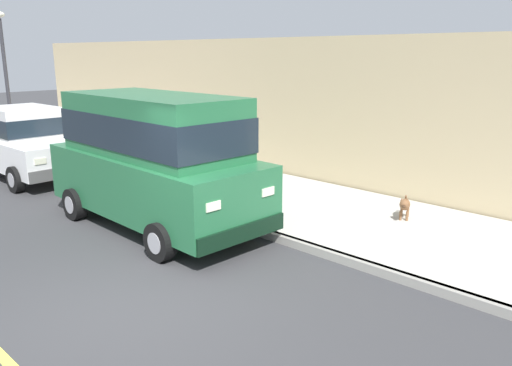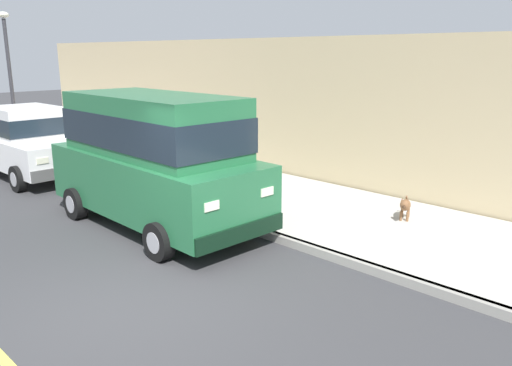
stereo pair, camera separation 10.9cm
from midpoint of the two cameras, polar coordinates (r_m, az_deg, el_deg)
ground_plane at (r=7.21m, az=-14.06°, el=-13.03°), size 80.00×80.00×0.00m
curb at (r=9.08m, az=3.39°, el=-6.28°), size 0.16×64.00×0.14m
sidewalk at (r=10.43m, az=9.93°, el=-3.72°), size 3.60×64.00×0.14m
car_green_van at (r=9.82m, az=-10.94°, el=3.10°), size 2.22×4.94×2.52m
car_white_hatchback at (r=14.87m, az=-23.72°, el=4.26°), size 1.98×3.82×1.88m
dog_brown at (r=10.21m, az=16.55°, el=-2.41°), size 0.71×0.40×0.49m
fire_hydrant at (r=10.56m, az=-2.95°, el=-0.99°), size 0.34×0.24×0.72m
street_lamp at (r=19.39m, az=-25.65°, el=11.90°), size 0.36×0.36×4.42m
building_facade at (r=15.57m, az=-3.77°, el=8.96°), size 0.50×20.00×3.64m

